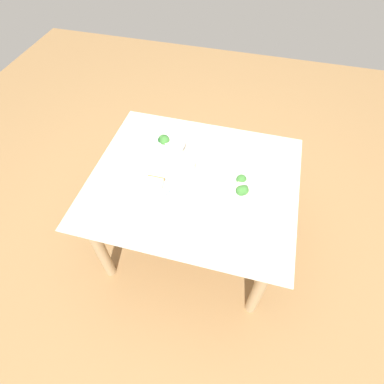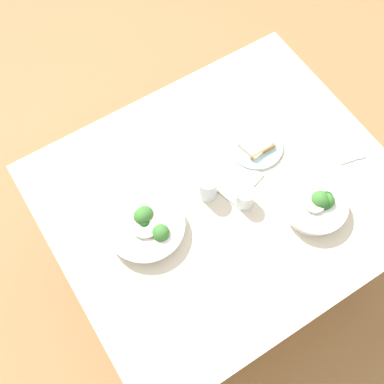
{
  "view_description": "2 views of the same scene",
  "coord_description": "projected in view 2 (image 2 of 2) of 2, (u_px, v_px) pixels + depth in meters",
  "views": [
    {
      "loc": [
        -0.3,
        1.16,
        2.11
      ],
      "look_at": [
        -0.02,
        0.12,
        0.74
      ],
      "focal_mm": 28.55,
      "sensor_mm": 36.0,
      "label": 1
    },
    {
      "loc": [
        -0.54,
        -0.63,
        2.36
      ],
      "look_at": [
        -0.1,
        0.05,
        0.74
      ],
      "focal_mm": 47.7,
      "sensor_mm": 36.0,
      "label": 2
    }
  ],
  "objects": [
    {
      "name": "fork_by_near_bowl",
      "position": [
        295.0,
        169.0,
        1.89
      ],
      "size": [
        0.05,
        0.11,
        0.0
      ],
      "rotation": [
        0.0,
        0.0,
        5.13
      ],
      "color": "#B7B7BC",
      "rests_on": "dining_table"
    },
    {
      "name": "water_glass_side",
      "position": [
        245.0,
        197.0,
        1.8
      ],
      "size": [
        0.07,
        0.07,
        0.08
      ],
      "primitive_type": "cylinder",
      "color": "silver",
      "rests_on": "dining_table"
    },
    {
      "name": "broccoli_bowl_far",
      "position": [
        146.0,
        226.0,
        1.76
      ],
      "size": [
        0.28,
        0.28,
        0.09
      ],
      "color": "white",
      "rests_on": "dining_table"
    },
    {
      "name": "table_knife_left",
      "position": [
        292.0,
        101.0,
        2.03
      ],
      "size": [
        0.05,
        0.2,
        0.0
      ],
      "primitive_type": "cube",
      "rotation": [
        0.0,
        0.0,
        4.54
      ],
      "color": "#B7B7BC",
      "rests_on": "dining_table"
    },
    {
      "name": "fork_by_far_bowl",
      "position": [
        354.0,
        159.0,
        1.91
      ],
      "size": [
        0.1,
        0.03,
        0.0
      ],
      "rotation": [
        0.0,
        0.0,
        6.07
      ],
      "color": "#B7B7BC",
      "rests_on": "dining_table"
    },
    {
      "name": "broccoli_bowl_near",
      "position": [
        317.0,
        205.0,
        1.78
      ],
      "size": [
        0.23,
        0.23,
        0.1
      ],
      "color": "white",
      "rests_on": "dining_table"
    },
    {
      "name": "ground_plane",
      "position": [
        216.0,
        258.0,
        2.48
      ],
      "size": [
        6.0,
        6.0,
        0.0
      ],
      "primitive_type": "plane",
      "color": "#9E7547"
    },
    {
      "name": "napkin_folded_upper",
      "position": [
        235.0,
        179.0,
        1.87
      ],
      "size": [
        0.2,
        0.18,
        0.01
      ],
      "primitive_type": "cube",
      "rotation": [
        0.0,
        0.0,
        0.29
      ],
      "color": "#B1A997",
      "rests_on": "dining_table"
    },
    {
      "name": "dining_table",
      "position": [
        222.0,
        206.0,
        1.94
      ],
      "size": [
        1.24,
        1.06,
        0.71
      ],
      "color": "beige",
      "rests_on": "ground_plane"
    },
    {
      "name": "water_glass_center",
      "position": [
        208.0,
        187.0,
        1.8
      ],
      "size": [
        0.07,
        0.07,
        0.1
      ],
      "primitive_type": "cylinder",
      "color": "silver",
      "rests_on": "dining_table"
    },
    {
      "name": "bread_side_plate",
      "position": [
        256.0,
        145.0,
        1.93
      ],
      "size": [
        0.21,
        0.21,
        0.03
      ],
      "color": "#99C6D1",
      "rests_on": "dining_table"
    }
  ]
}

